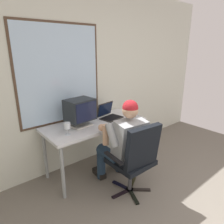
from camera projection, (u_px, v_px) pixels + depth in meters
name	position (u px, v px, depth m)	size (l,w,h in m)	color
wall_rear	(91.00, 78.00, 3.14)	(5.25, 0.08, 2.66)	silver
desk	(95.00, 127.00, 2.92)	(1.46, 0.66, 0.76)	gray
office_chair	(136.00, 156.00, 2.41)	(0.59, 0.56, 0.97)	black
person_seated	(123.00, 142.00, 2.58)	(0.55, 0.77, 1.21)	#1E3146
crt_monitor	(80.00, 110.00, 2.72)	(0.40, 0.32, 0.38)	beige
laptop	(109.00, 114.00, 3.10)	(0.35, 0.33, 0.23)	black
wine_glass	(67.00, 126.00, 2.48)	(0.08, 0.08, 0.16)	silver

